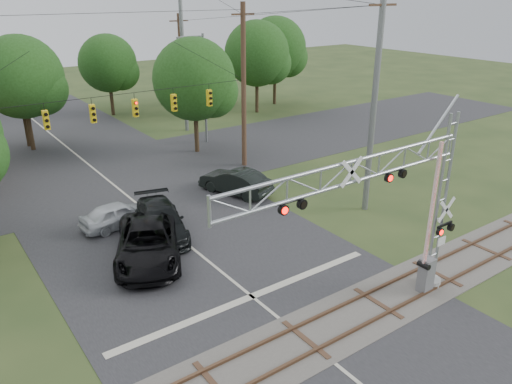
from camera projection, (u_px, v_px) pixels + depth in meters
ground at (343, 371)px, 17.23m from camera, size 160.00×160.00×0.00m
road_main at (200, 255)px, 24.76m from camera, size 14.00×90.00×0.02m
road_cross at (102, 175)px, 35.32m from camera, size 90.00×12.00×0.02m
railroad_track at (305, 340)px, 18.73m from camera, size 90.00×3.20×0.17m
crossing_gantry at (390, 204)px, 18.57m from camera, size 11.68×1.00×7.81m
traffic_signal_span at (128, 104)px, 30.65m from camera, size 19.34×0.36×11.50m
pickup_black at (148, 243)px, 24.05m from camera, size 5.39×7.07×1.78m
car_dark at (161, 221)px, 26.50m from camera, size 3.65×6.00×1.63m
sedan_silver at (118, 214)px, 27.54m from camera, size 4.31×2.06×1.42m
suv_dark at (236, 182)px, 31.94m from camera, size 3.24×5.22×1.62m
streetlight at (203, 84)px, 41.13m from camera, size 2.40×0.25×9.00m
utility_poles at (132, 84)px, 34.34m from camera, size 25.81×27.57×13.94m
treeline at (78, 74)px, 41.65m from camera, size 52.63×29.03×9.66m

